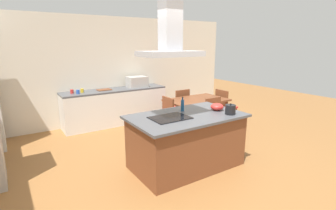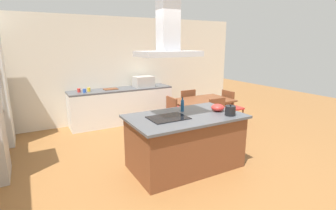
{
  "view_description": "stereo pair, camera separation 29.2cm",
  "coord_description": "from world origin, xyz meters",
  "px_view_note": "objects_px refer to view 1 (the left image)",
  "views": [
    {
      "loc": [
        -2.43,
        -3.18,
        2.05
      ],
      "look_at": [
        -0.1,
        0.4,
        1.0
      ],
      "focal_mm": 27.23,
      "sensor_mm": 36.0,
      "label": 1
    },
    {
      "loc": [
        -2.18,
        -3.33,
        2.05
      ],
      "look_at": [
        -0.1,
        0.4,
        1.0
      ],
      "focal_mm": 27.23,
      "sensor_mm": 36.0,
      "label": 2
    }
  ],
  "objects_px": {
    "mixing_bowl": "(217,107)",
    "coffee_mug_yellow": "(82,91)",
    "dining_table": "(197,103)",
    "cooktop": "(170,118)",
    "coffee_mug_blue": "(78,92)",
    "cutting_board": "(104,90)",
    "chair_facing_island": "(216,116)",
    "olive_oil_bottle": "(182,105)",
    "tea_kettle": "(230,109)",
    "countertop_microwave": "(137,82)",
    "coffee_mug_red": "(72,91)",
    "chair_at_right_end": "(224,104)",
    "range_hood": "(170,39)",
    "chair_facing_back_wall": "(180,104)",
    "chair_at_left_end": "(164,115)"
  },
  "relations": [
    {
      "from": "coffee_mug_yellow",
      "to": "chair_facing_island",
      "type": "distance_m",
      "value": 3.18
    },
    {
      "from": "tea_kettle",
      "to": "chair_facing_island",
      "type": "xyz_separation_m",
      "value": [
        0.7,
        1.05,
        -0.47
      ]
    },
    {
      "from": "mixing_bowl",
      "to": "countertop_microwave",
      "type": "xyz_separation_m",
      "value": [
        -0.1,
        2.93,
        0.08
      ]
    },
    {
      "from": "cutting_board",
      "to": "chair_facing_island",
      "type": "xyz_separation_m",
      "value": [
        1.69,
        -2.23,
        -0.4
      ]
    },
    {
      "from": "chair_facing_back_wall",
      "to": "range_hood",
      "type": "xyz_separation_m",
      "value": [
        -1.66,
        -2.03,
        1.59
      ]
    },
    {
      "from": "tea_kettle",
      "to": "range_hood",
      "type": "relative_size",
      "value": 0.25
    },
    {
      "from": "cooktop",
      "to": "range_hood",
      "type": "relative_size",
      "value": 0.67
    },
    {
      "from": "tea_kettle",
      "to": "countertop_microwave",
      "type": "xyz_separation_m",
      "value": [
        -0.1,
        3.23,
        0.06
      ]
    },
    {
      "from": "tea_kettle",
      "to": "chair_facing_back_wall",
      "type": "bearing_deg",
      "value": 73.59
    },
    {
      "from": "chair_facing_back_wall",
      "to": "chair_at_right_end",
      "type": "bearing_deg",
      "value": -36.01
    },
    {
      "from": "coffee_mug_red",
      "to": "coffee_mug_yellow",
      "type": "bearing_deg",
      "value": -2.68
    },
    {
      "from": "coffee_mug_red",
      "to": "chair_at_left_end",
      "type": "xyz_separation_m",
      "value": [
        1.55,
        -1.56,
        -0.44
      ]
    },
    {
      "from": "coffee_mug_red",
      "to": "dining_table",
      "type": "distance_m",
      "value": 2.93
    },
    {
      "from": "olive_oil_bottle",
      "to": "mixing_bowl",
      "type": "bearing_deg",
      "value": -27.9
    },
    {
      "from": "countertop_microwave",
      "to": "chair_facing_island",
      "type": "relative_size",
      "value": 0.56
    },
    {
      "from": "olive_oil_bottle",
      "to": "dining_table",
      "type": "bearing_deg",
      "value": 42.08
    },
    {
      "from": "countertop_microwave",
      "to": "coffee_mug_red",
      "type": "relative_size",
      "value": 5.56
    },
    {
      "from": "mixing_bowl",
      "to": "dining_table",
      "type": "relative_size",
      "value": 0.16
    },
    {
      "from": "dining_table",
      "to": "chair_at_left_end",
      "type": "xyz_separation_m",
      "value": [
        -0.92,
        0.0,
        -0.16
      ]
    },
    {
      "from": "coffee_mug_yellow",
      "to": "chair_facing_back_wall",
      "type": "relative_size",
      "value": 0.1
    },
    {
      "from": "cooktop",
      "to": "chair_facing_island",
      "type": "relative_size",
      "value": 0.67
    },
    {
      "from": "dining_table",
      "to": "cutting_board",
      "type": "bearing_deg",
      "value": 137.17
    },
    {
      "from": "coffee_mug_blue",
      "to": "cutting_board",
      "type": "bearing_deg",
      "value": 10.68
    },
    {
      "from": "cutting_board",
      "to": "coffee_mug_blue",
      "type": "bearing_deg",
      "value": -169.32
    },
    {
      "from": "tea_kettle",
      "to": "mixing_bowl",
      "type": "height_order",
      "value": "tea_kettle"
    },
    {
      "from": "coffee_mug_red",
      "to": "coffee_mug_yellow",
      "type": "relative_size",
      "value": 1.0
    },
    {
      "from": "tea_kettle",
      "to": "range_hood",
      "type": "distance_m",
      "value": 1.52
    },
    {
      "from": "tea_kettle",
      "to": "coffee_mug_blue",
      "type": "distance_m",
      "value": 3.57
    },
    {
      "from": "cooktop",
      "to": "coffee_mug_blue",
      "type": "height_order",
      "value": "coffee_mug_blue"
    },
    {
      "from": "chair_at_right_end",
      "to": "olive_oil_bottle",
      "type": "bearing_deg",
      "value": -152.52
    },
    {
      "from": "dining_table",
      "to": "chair_at_right_end",
      "type": "xyz_separation_m",
      "value": [
        0.92,
        0.0,
        -0.16
      ]
    },
    {
      "from": "cooktop",
      "to": "chair_facing_island",
      "type": "bearing_deg",
      "value": 22.81
    },
    {
      "from": "mixing_bowl",
      "to": "cutting_board",
      "type": "bearing_deg",
      "value": 108.33
    },
    {
      "from": "tea_kettle",
      "to": "chair_at_right_end",
      "type": "distance_m",
      "value": 2.4
    },
    {
      "from": "cutting_board",
      "to": "chair_facing_back_wall",
      "type": "distance_m",
      "value": 1.96
    },
    {
      "from": "countertop_microwave",
      "to": "coffee_mug_blue",
      "type": "xyz_separation_m",
      "value": [
        -1.56,
        -0.08,
        -0.09
      ]
    },
    {
      "from": "mixing_bowl",
      "to": "chair_at_left_end",
      "type": "xyz_separation_m",
      "value": [
        -0.21,
        1.41,
        -0.45
      ]
    },
    {
      "from": "dining_table",
      "to": "chair_at_left_end",
      "type": "bearing_deg",
      "value": 180.0
    },
    {
      "from": "mixing_bowl",
      "to": "coffee_mug_yellow",
      "type": "bearing_deg",
      "value": 117.37
    },
    {
      "from": "range_hood",
      "to": "cutting_board",
      "type": "bearing_deg",
      "value": 90.67
    },
    {
      "from": "cooktop",
      "to": "range_hood",
      "type": "distance_m",
      "value": 1.2
    },
    {
      "from": "coffee_mug_yellow",
      "to": "range_hood",
      "type": "xyz_separation_m",
      "value": [
        0.58,
        -2.91,
        1.16
      ]
    },
    {
      "from": "mixing_bowl",
      "to": "range_hood",
      "type": "bearing_deg",
      "value": 177.22
    },
    {
      "from": "countertop_microwave",
      "to": "coffee_mug_yellow",
      "type": "bearing_deg",
      "value": 178.8
    },
    {
      "from": "cutting_board",
      "to": "countertop_microwave",
      "type": "bearing_deg",
      "value": -3.22
    },
    {
      "from": "chair_at_right_end",
      "to": "dining_table",
      "type": "bearing_deg",
      "value": -180.0
    },
    {
      "from": "olive_oil_bottle",
      "to": "dining_table",
      "type": "distance_m",
      "value": 1.71
    },
    {
      "from": "chair_at_left_end",
      "to": "coffee_mug_blue",
      "type": "bearing_deg",
      "value": 135.06
    },
    {
      "from": "cutting_board",
      "to": "coffee_mug_yellow",
      "type": "bearing_deg",
      "value": -177.91
    },
    {
      "from": "chair_at_right_end",
      "to": "coffee_mug_yellow",
      "type": "bearing_deg",
      "value": 153.84
    }
  ]
}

